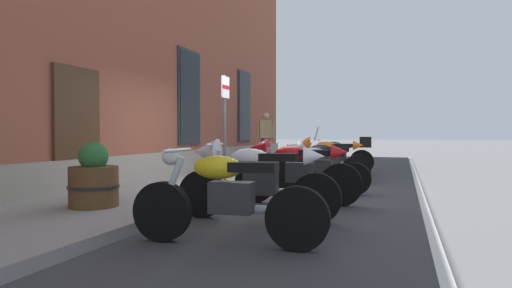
# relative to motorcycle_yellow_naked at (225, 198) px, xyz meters

# --- Properties ---
(ground_plane) EXTENTS (140.00, 140.00, 0.00)m
(ground_plane) POSITION_rel_motorcycle_yellow_naked_xyz_m (4.20, 1.16, -0.49)
(ground_plane) COLOR #38383A
(sidewalk) EXTENTS (27.12, 2.54, 0.14)m
(sidewalk) POSITION_rel_motorcycle_yellow_naked_xyz_m (4.20, 2.43, -0.42)
(sidewalk) COLOR gray
(sidewalk) RESTS_ON ground_plane
(lane_stripe) EXTENTS (27.12, 0.12, 0.01)m
(lane_stripe) POSITION_rel_motorcycle_yellow_naked_xyz_m (4.20, -2.04, -0.48)
(lane_stripe) COLOR silver
(lane_stripe) RESTS_ON ground_plane
(motorcycle_yellow_naked) EXTENTS (0.62, 2.09, 0.99)m
(motorcycle_yellow_naked) POSITION_rel_motorcycle_yellow_naked_xyz_m (0.00, 0.00, 0.00)
(motorcycle_yellow_naked) COLOR black
(motorcycle_yellow_naked) RESTS_ON ground_plane
(motorcycle_white_sport) EXTENTS (0.62, 2.20, 1.08)m
(motorcycle_white_sport) POSITION_rel_motorcycle_yellow_naked_xyz_m (1.33, 0.19, 0.09)
(motorcycle_white_sport) COLOR black
(motorcycle_white_sport) RESTS_ON ground_plane
(motorcycle_red_sport) EXTENTS (0.62, 2.08, 1.07)m
(motorcycle_red_sport) POSITION_rel_motorcycle_yellow_naked_xyz_m (2.77, -0.02, 0.09)
(motorcycle_red_sport) COLOR black
(motorcycle_red_sport) RESTS_ON ground_plane
(motorcycle_grey_naked) EXTENTS (0.62, 2.00, 0.95)m
(motorcycle_grey_naked) POSITION_rel_motorcycle_yellow_naked_xyz_m (4.15, -0.16, -0.02)
(motorcycle_grey_naked) COLOR black
(motorcycle_grey_naked) RESTS_ON ground_plane
(motorcycle_black_naked) EXTENTS (0.69, 2.00, 0.97)m
(motorcycle_black_naked) POSITION_rel_motorcycle_yellow_naked_xyz_m (5.68, -0.04, -0.01)
(motorcycle_black_naked) COLOR black
(motorcycle_black_naked) RESTS_ON ground_plane
(motorcycle_orange_sport) EXTENTS (0.63, 2.06, 1.06)m
(motorcycle_orange_sport) POSITION_rel_motorcycle_yellow_naked_xyz_m (7.01, 0.12, 0.09)
(motorcycle_orange_sport) COLOR black
(motorcycle_orange_sport) RESTS_ON ground_plane
(motorcycle_green_touring) EXTENTS (0.63, 2.06, 1.34)m
(motorcycle_green_touring) POSITION_rel_motorcycle_yellow_naked_xyz_m (8.44, -0.04, 0.07)
(motorcycle_green_touring) COLOR black
(motorcycle_green_touring) RESTS_ON ground_plane
(pedestrian_tan_coat) EXTENTS (0.34, 0.55, 1.71)m
(pedestrian_tan_coat) POSITION_rel_motorcycle_yellow_naked_xyz_m (9.89, 2.66, 0.61)
(pedestrian_tan_coat) COLOR #2D3351
(pedestrian_tan_coat) RESTS_ON sidewalk
(parking_sign) EXTENTS (0.36, 0.07, 2.21)m
(parking_sign) POSITION_rel_motorcycle_yellow_naked_xyz_m (4.23, 1.77, 1.09)
(parking_sign) COLOR #4C4C51
(parking_sign) RESTS_ON sidewalk
(barrel_planter) EXTENTS (0.69, 0.69, 0.90)m
(barrel_planter) POSITION_rel_motorcycle_yellow_naked_xyz_m (0.87, 2.32, 0.01)
(barrel_planter) COLOR brown
(barrel_planter) RESTS_ON sidewalk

